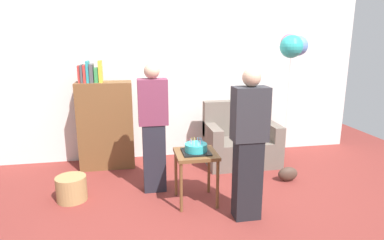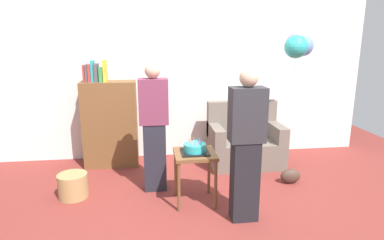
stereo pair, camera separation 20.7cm
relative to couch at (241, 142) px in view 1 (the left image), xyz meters
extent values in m
plane|color=maroon|center=(-0.86, -1.45, -0.34)|extent=(8.00, 8.00, 0.00)
cube|color=silver|center=(-0.86, 0.60, 1.01)|extent=(6.00, 0.10, 2.70)
cube|color=#6B6056|center=(0.00, -0.06, -0.14)|extent=(1.10, 0.70, 0.40)
cube|color=#6B6056|center=(0.00, 0.21, 0.34)|extent=(1.10, 0.16, 0.56)
cube|color=#6B6056|center=(-0.47, -0.06, 0.18)|extent=(0.16, 0.70, 0.24)
cube|color=#6B6056|center=(0.47, -0.06, 0.18)|extent=(0.16, 0.70, 0.24)
cube|color=brown|center=(-2.05, 0.22, 0.31)|extent=(0.80, 0.36, 1.30)
cube|color=red|center=(-2.37, 0.22, 1.08)|extent=(0.03, 0.17, 0.24)
cube|color=#4C4C51|center=(-2.33, 0.22, 1.09)|extent=(0.03, 0.21, 0.25)
cube|color=red|center=(-2.29, 0.22, 1.09)|extent=(0.04, 0.21, 0.25)
cube|color=teal|center=(-2.25, 0.22, 1.11)|extent=(0.04, 0.22, 0.31)
cube|color=#4C4C51|center=(-2.20, 0.22, 1.09)|extent=(0.05, 0.25, 0.26)
cube|color=#38934C|center=(-2.13, 0.22, 1.06)|extent=(0.05, 0.18, 0.21)
cube|color=gold|center=(-2.08, 0.22, 1.11)|extent=(0.05, 0.22, 0.31)
cube|color=brown|center=(-0.94, -1.15, 0.26)|extent=(0.48, 0.48, 0.04)
cylinder|color=brown|center=(-1.15, -1.36, -0.05)|extent=(0.04, 0.04, 0.58)
cylinder|color=brown|center=(-0.73, -1.36, -0.05)|extent=(0.04, 0.04, 0.58)
cylinder|color=brown|center=(-1.15, -0.94, -0.05)|extent=(0.04, 0.04, 0.58)
cylinder|color=brown|center=(-0.73, -0.94, -0.05)|extent=(0.04, 0.04, 0.58)
cube|color=black|center=(-0.94, -1.15, 0.29)|extent=(0.32, 0.32, 0.02)
cylinder|color=#2DB2B7|center=(-0.94, -1.15, 0.34)|extent=(0.26, 0.26, 0.09)
cylinder|color=#66B2E5|center=(-0.88, -1.15, 0.42)|extent=(0.01, 0.01, 0.06)
cylinder|color=#66B2E5|center=(-0.89, -1.12, 0.42)|extent=(0.01, 0.01, 0.06)
cylinder|color=#66B2E5|center=(-0.91, -1.08, 0.41)|extent=(0.01, 0.01, 0.05)
cylinder|color=#F2CC4C|center=(-0.94, -1.05, 0.41)|extent=(0.01, 0.01, 0.05)
cylinder|color=#F2CC4C|center=(-0.98, -1.08, 0.41)|extent=(0.01, 0.01, 0.05)
cylinder|color=#66B2E5|center=(-1.00, -1.11, 0.41)|extent=(0.01, 0.01, 0.05)
cylinder|color=#EA668C|center=(-1.01, -1.14, 0.42)|extent=(0.01, 0.01, 0.06)
cylinder|color=#EA668C|center=(-1.00, -1.18, 0.41)|extent=(0.01, 0.01, 0.05)
cylinder|color=#EA668C|center=(-0.98, -1.22, 0.42)|extent=(0.01, 0.01, 0.06)
cylinder|color=#EA668C|center=(-0.94, -1.23, 0.41)|extent=(0.01, 0.01, 0.05)
cylinder|color=#EA668C|center=(-0.91, -1.21, 0.41)|extent=(0.01, 0.01, 0.05)
cylinder|color=#66B2E5|center=(-0.87, -1.19, 0.41)|extent=(0.01, 0.01, 0.05)
cube|color=#23232D|center=(-1.40, -0.73, 0.10)|extent=(0.28, 0.20, 0.88)
cube|color=#75334C|center=(-1.40, -0.73, 0.82)|extent=(0.36, 0.22, 0.56)
sphere|color=#D1A889|center=(-1.40, -0.73, 1.19)|extent=(0.19, 0.19, 0.19)
cube|color=black|center=(-0.47, -1.60, 0.10)|extent=(0.28, 0.20, 0.88)
cube|color=#2D2D33|center=(-0.47, -1.60, 0.82)|extent=(0.36, 0.22, 0.56)
sphere|color=#D1A889|center=(-0.47, -1.60, 1.19)|extent=(0.19, 0.19, 0.19)
cylinder|color=#A88451|center=(-2.42, -0.84, -0.19)|extent=(0.36, 0.36, 0.30)
ellipsoid|color=#473328|center=(0.42, -0.80, -0.24)|extent=(0.28, 0.14, 0.20)
cylinder|color=silver|center=(0.62, -0.25, 0.50)|extent=(0.00, 0.00, 1.69)
sphere|color=#668ED6|center=(0.71, -0.27, 1.47)|extent=(0.29, 0.29, 0.29)
sphere|color=#D65B84|center=(0.64, -0.15, 1.50)|extent=(0.28, 0.28, 0.28)
sphere|color=#2DADA8|center=(0.57, -0.35, 1.46)|extent=(0.32, 0.32, 0.32)
camera|label=1|loc=(-1.66, -4.71, 1.56)|focal=30.86mm
camera|label=2|loc=(-1.46, -4.75, 1.56)|focal=30.86mm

